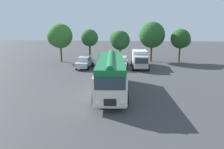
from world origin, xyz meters
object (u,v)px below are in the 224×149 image
(car_near_left, at_px, (85,62))
(car_mid_left, at_px, (103,62))
(vintage_bus, at_px, (111,73))
(car_mid_right, at_px, (121,62))
(box_van, at_px, (140,58))

(car_near_left, xyz_separation_m, car_mid_left, (2.73, 0.26, 0.00))
(car_near_left, distance_m, car_mid_left, 2.74)
(car_mid_left, bearing_deg, vintage_bus, -80.21)
(vintage_bus, height_order, car_mid_left, vintage_bus)
(vintage_bus, distance_m, car_mid_right, 11.56)
(car_mid_right, height_order, box_van, box_van)
(car_mid_right, relative_size, box_van, 0.73)
(car_mid_right, bearing_deg, car_mid_left, -178.12)
(car_near_left, height_order, car_mid_right, same)
(vintage_bus, height_order, box_van, vintage_bus)
(box_van, bearing_deg, car_mid_left, -172.21)
(car_mid_left, distance_m, car_mid_right, 2.55)
(car_near_left, relative_size, car_mid_left, 0.98)
(car_mid_right, bearing_deg, car_near_left, -176.29)
(vintage_bus, xyz_separation_m, box_van, (3.25, 12.13, -0.53))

